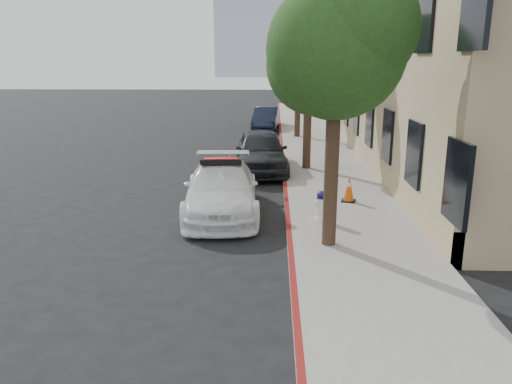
{
  "coord_description": "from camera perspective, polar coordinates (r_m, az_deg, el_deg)",
  "views": [
    {
      "loc": [
        1.68,
        -12.33,
        4.04
      ],
      "look_at": [
        1.27,
        -0.84,
        1.0
      ],
      "focal_mm": 35.0,
      "sensor_mm": 36.0,
      "label": 1
    }
  ],
  "objects": [
    {
      "name": "traffic_cone",
      "position": [
        14.37,
        10.58,
        0.34
      ],
      "size": [
        0.46,
        0.46,
        0.73
      ],
      "rotation": [
        0.0,
        0.0,
        -0.25
      ],
      "color": "black",
      "rests_on": "sidewalk"
    },
    {
      "name": "fire_hydrant",
      "position": [
        12.48,
        7.47,
        -1.66
      ],
      "size": [
        0.33,
        0.3,
        0.78
      ],
      "rotation": [
        0.0,
        0.0,
        -0.24
      ],
      "color": "white",
      "rests_on": "sidewalk"
    },
    {
      "name": "police_car",
      "position": [
        13.49,
        -3.96,
        0.4
      ],
      "size": [
        2.29,
        4.87,
        1.52
      ],
      "rotation": [
        0.0,
        0.0,
        0.08
      ],
      "color": "white",
      "rests_on": "ground"
    },
    {
      "name": "tree_mid",
      "position": [
        18.36,
        6.18,
        15.11
      ],
      "size": [
        2.77,
        2.64,
        5.43
      ],
      "color": "black",
      "rests_on": "sidewalk"
    },
    {
      "name": "tree_far",
      "position": [
        26.34,
        4.97,
        15.51
      ],
      "size": [
        3.1,
        3.0,
        5.81
      ],
      "color": "black",
      "rests_on": "sidewalk"
    },
    {
      "name": "curb_strip",
      "position": [
        22.68,
        3.01,
        4.73
      ],
      "size": [
        0.12,
        50.0,
        0.15
      ],
      "primitive_type": "cube",
      "color": "maroon",
      "rests_on": "ground"
    },
    {
      "name": "parked_car_mid",
      "position": [
        18.56,
        0.55,
        4.7
      ],
      "size": [
        2.19,
        4.71,
        1.56
      ],
      "primitive_type": "imported",
      "rotation": [
        0.0,
        0.0,
        0.08
      ],
      "color": "#212529",
      "rests_on": "ground"
    },
    {
      "name": "building",
      "position": [
        28.36,
        18.18,
        16.05
      ],
      "size": [
        8.0,
        36.0,
        10.0
      ],
      "primitive_type": "cube",
      "color": "tan",
      "rests_on": "ground"
    },
    {
      "name": "parked_car_far",
      "position": [
        30.28,
        1.16,
        8.42
      ],
      "size": [
        1.69,
        4.13,
        1.33
      ],
      "primitive_type": "imported",
      "rotation": [
        0.0,
        0.0,
        -0.07
      ],
      "color": "#141B32",
      "rests_on": "ground"
    },
    {
      "name": "ground",
      "position": [
        13.08,
        -5.42,
        -3.25
      ],
      "size": [
        120.0,
        120.0,
        0.0
      ],
      "primitive_type": "plane",
      "color": "black",
      "rests_on": "ground"
    },
    {
      "name": "tree_near",
      "position": [
        10.39,
        9.33,
        15.91
      ],
      "size": [
        2.92,
        2.82,
        5.62
      ],
      "color": "black",
      "rests_on": "sidewalk"
    },
    {
      "name": "sidewalk",
      "position": [
        22.76,
        6.9,
        4.67
      ],
      "size": [
        3.2,
        50.0,
        0.15
      ],
      "primitive_type": "cube",
      "color": "gray",
      "rests_on": "ground"
    }
  ]
}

